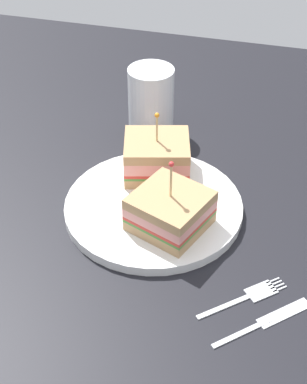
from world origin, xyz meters
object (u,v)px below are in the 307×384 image
sandwich_half_back (157,157)px  plate (153,207)px  drink_glass (151,104)px  sandwich_half_front (170,211)px  fork (251,295)px  knife (268,320)px

sandwich_half_back → plate: bearing=101.5°
plate → drink_glass: 21.67cm
sandwich_half_front → drink_glass: (9.31, -24.16, 0.87)cm
fork → sandwich_half_front: bearing=-33.8°
fork → knife: same height
plate → drink_glass: bearing=-73.5°
fork → plate: bearing=-37.6°
plate → fork: bearing=142.4°
plate → knife: 23.24cm
plate → drink_glass: (6.03, -20.41, 4.09)cm
plate → sandwich_half_back: bearing=-78.5°
sandwich_half_front → knife: size_ratio=1.10×
plate → knife: bearing=139.7°
sandwich_half_front → sandwich_half_back: sandwich_half_front is taller
drink_glass → fork: drink_glass is taller
sandwich_half_front → drink_glass: size_ratio=1.05×
sandwich_half_front → fork: (-12.05, 8.08, -3.73)cm
knife → drink_glass: bearing=-56.2°
sandwich_half_front → plate: bearing=-48.8°
sandwich_half_back → knife: sandwich_half_back is taller
drink_glass → fork: bearing=123.5°
knife → plate: bearing=-40.3°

